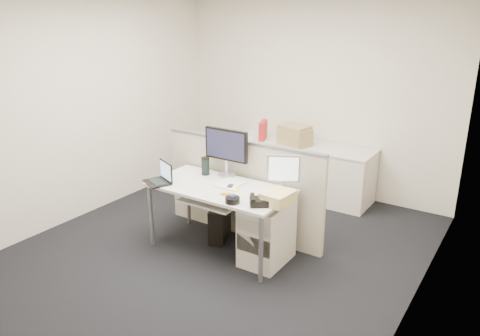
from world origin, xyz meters
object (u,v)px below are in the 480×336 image
Objects in this scene: desk at (220,192)px; monitor_main at (226,153)px; laptop at (157,173)px; desk_phone at (260,202)px.

monitor_main is at bearing 112.61° from desk.
monitor_main is (-0.13, 0.32, 0.33)m from desk.
monitor_main reaches higher than laptop.
desk is 7.48× the size of desk_phone.
laptop is at bearing -128.86° from monitor_main.
desk is 0.48m from monitor_main.
desk_phone is at bearing -16.70° from desk.
monitor_main is 2.67× the size of desk_phone.
monitor_main is at bearing 75.28° from laptop.
monitor_main is 0.79m from laptop.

